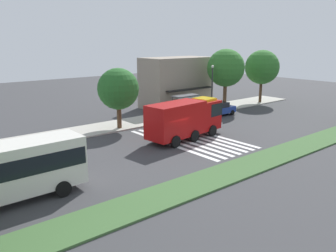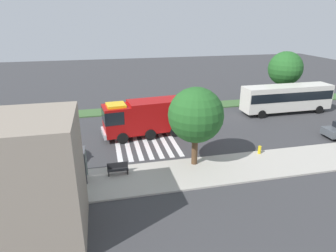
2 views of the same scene
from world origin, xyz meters
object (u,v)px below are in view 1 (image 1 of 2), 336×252
at_px(parked_car_mid, 219,109).
at_px(bus_stop_shelter, 188,101).
at_px(sidewalk_tree_far_west, 118,89).
at_px(bench_near_shelter, 163,115).
at_px(fire_truck, 187,117).
at_px(sidewalk_tree_east, 262,67).
at_px(street_lamp, 212,85).
at_px(sidewalk_tree_center, 226,68).
at_px(fire_hydrant, 67,135).

relative_size(parked_car_mid, bus_stop_shelter, 1.28).
bearing_deg(sidewalk_tree_far_west, bench_near_shelter, 2.82).
bearing_deg(bench_near_shelter, fire_truck, -112.57).
bearing_deg(sidewalk_tree_east, street_lamp, -177.95).
height_order(bench_near_shelter, sidewalk_tree_far_west, sidewalk_tree_far_west).
height_order(street_lamp, sidewalk_tree_center, sidewalk_tree_center).
distance_m(fire_truck, street_lamp, 12.94).
xyz_separation_m(parked_car_mid, fire_hydrant, (-19.69, 1.70, -0.38)).
xyz_separation_m(bus_stop_shelter, street_lamp, (3.66, -0.68, 1.86)).
bearing_deg(parked_car_mid, street_lamp, 74.17).
relative_size(fire_truck, bus_stop_shelter, 2.54).
bearing_deg(sidewalk_tree_east, bench_near_shelter, 179.06).
height_order(bus_stop_shelter, bench_near_shelter, bus_stop_shelter).
relative_size(bench_near_shelter, street_lamp, 0.26).
relative_size(fire_truck, street_lamp, 1.45).
height_order(bench_near_shelter, sidewalk_tree_center, sidewalk_tree_center).
height_order(street_lamp, fire_hydrant, street_lamp).
bearing_deg(bus_stop_shelter, parked_car_mid, -37.91).
bearing_deg(sidewalk_tree_center, sidewalk_tree_far_west, -180.00).
bearing_deg(sidewalk_tree_center, street_lamp, -172.47).
xyz_separation_m(fire_truck, sidewalk_tree_far_west, (-3.11, 7.30, 2.26)).
bearing_deg(sidewalk_tree_far_west, parked_car_mid, -9.29).
relative_size(bus_stop_shelter, sidewalk_tree_east, 0.45).
xyz_separation_m(sidewalk_tree_far_west, sidewalk_tree_east, (25.09, 0.00, 1.06)).
bearing_deg(parked_car_mid, fire_truck, -155.11).
distance_m(parked_car_mid, bus_stop_shelter, 4.17).
bearing_deg(street_lamp, sidewalk_tree_east, 2.05).
height_order(bus_stop_shelter, street_lamp, street_lamp).
bearing_deg(sidewalk_tree_far_west, sidewalk_tree_east, 0.00).
distance_m(bus_stop_shelter, street_lamp, 4.16).
distance_m(parked_car_mid, street_lamp, 3.42).
distance_m(sidewalk_tree_far_west, fire_hydrant, 7.34).
bearing_deg(sidewalk_tree_center, parked_car_mid, -147.78).
bearing_deg(fire_truck, parked_car_mid, 20.01).
bearing_deg(fire_hydrant, parked_car_mid, -4.94).
height_order(fire_truck, sidewalk_tree_east, sidewalk_tree_east).
xyz_separation_m(fire_truck, bus_stop_shelter, (7.16, 7.58, -0.20)).
bearing_deg(street_lamp, sidewalk_tree_center, 7.53).
relative_size(parked_car_mid, sidewalk_tree_east, 0.57).
bearing_deg(sidewalk_tree_center, fire_hydrant, -178.76).
height_order(parked_car_mid, sidewalk_tree_east, sidewalk_tree_east).
height_order(sidewalk_tree_center, fire_hydrant, sidewalk_tree_center).
bearing_deg(fire_truck, sidewalk_tree_center, 21.59).
distance_m(sidewalk_tree_far_west, sidewalk_tree_east, 25.12).
xyz_separation_m(bus_stop_shelter, fire_hydrant, (-16.50, -0.78, -1.40)).
distance_m(fire_truck, bench_near_shelter, 8.37).
relative_size(sidewalk_tree_far_west, sidewalk_tree_east, 0.82).
bearing_deg(parked_car_mid, sidewalk_tree_center, 30.90).
relative_size(street_lamp, sidewalk_tree_center, 0.75).
xyz_separation_m(street_lamp, sidewalk_tree_far_west, (-13.93, 0.40, 0.60)).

